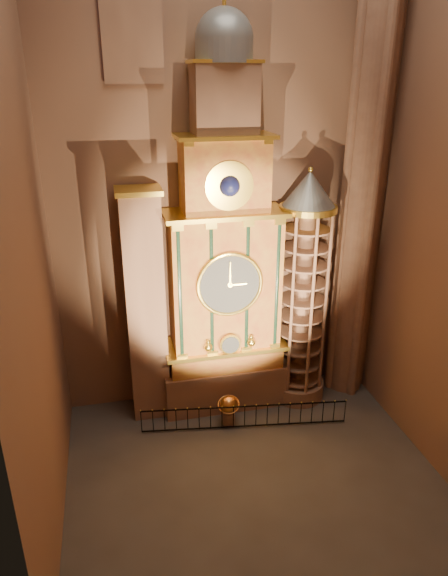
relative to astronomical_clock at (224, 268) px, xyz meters
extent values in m
plane|color=#383330|center=(0.00, -4.96, -6.68)|extent=(14.00, 14.00, 0.00)
plane|color=#876148|center=(0.00, 1.04, 4.32)|extent=(22.00, 0.00, 22.00)
plane|color=#876148|center=(-7.00, -4.96, 4.32)|extent=(0.00, 22.00, 22.00)
cube|color=#8C634C|center=(0.00, 0.04, -5.68)|extent=(5.60, 2.20, 2.00)
cube|color=#993C21|center=(0.00, 0.04, -4.18)|extent=(5.00, 2.00, 1.00)
cube|color=#FFD64B|center=(0.00, -0.01, -3.63)|extent=(5.40, 2.30, 0.18)
cube|color=#993C21|center=(0.00, 0.04, -0.68)|extent=(4.60, 2.00, 6.00)
cylinder|color=black|center=(-2.05, -0.82, -0.68)|extent=(0.32, 0.32, 5.60)
cylinder|color=black|center=(-0.75, -0.82, -0.68)|extent=(0.32, 0.32, 5.60)
cylinder|color=black|center=(0.75, -0.82, -0.68)|extent=(0.32, 0.32, 5.60)
cylinder|color=black|center=(2.05, -0.82, -0.68)|extent=(0.32, 0.32, 5.60)
cube|color=#FFD64B|center=(0.00, -0.01, 2.37)|extent=(5.00, 2.25, 0.18)
cylinder|color=#2D3033|center=(0.00, -0.97, -0.38)|extent=(2.60, 0.12, 2.60)
torus|color=#FFD64B|center=(0.00, -1.02, -0.38)|extent=(2.80, 0.16, 2.80)
cylinder|color=#FFD64B|center=(0.00, -1.12, -3.08)|extent=(0.90, 0.10, 0.90)
sphere|color=#FFD64B|center=(-0.95, -1.07, -3.13)|extent=(0.36, 0.36, 0.36)
sphere|color=#FFD64B|center=(0.95, -1.07, -3.13)|extent=(0.36, 0.36, 0.36)
cube|color=#993C21|center=(0.00, 0.04, 3.82)|extent=(3.40, 1.80, 3.00)
sphere|color=#0B0C3B|center=(0.00, -0.87, 3.62)|extent=(0.80, 0.80, 0.80)
cube|color=#FFD64B|center=(0.00, -0.01, 5.37)|extent=(3.80, 2.00, 0.15)
cube|color=#8C634C|center=(0.00, 0.04, 6.62)|extent=(2.40, 1.60, 2.60)
sphere|color=slate|center=(0.00, 0.04, 8.72)|extent=(2.10, 2.10, 2.10)
cylinder|color=#FFD64B|center=(0.00, 0.04, 9.62)|extent=(0.14, 0.14, 0.80)
cube|color=#8C634C|center=(-3.40, 0.04, -1.68)|extent=(1.60, 1.40, 10.00)
cube|color=#FFD64B|center=(-3.40, -0.38, -3.68)|extent=(1.35, 0.10, 2.10)
cube|color=#471C13|center=(-3.40, -0.44, -3.68)|extent=(1.05, 0.04, 1.75)
cube|color=#FFD64B|center=(-3.40, -0.38, -1.08)|extent=(1.35, 0.10, 2.10)
cube|color=#471C13|center=(-3.40, -0.44, -1.08)|extent=(1.05, 0.04, 1.75)
cube|color=#FFD64B|center=(-3.40, -0.38, 1.52)|extent=(1.35, 0.10, 2.10)
cube|color=#471C13|center=(-3.40, -0.44, 1.52)|extent=(1.05, 0.04, 1.75)
cube|color=#FFD64B|center=(-3.40, 0.04, 3.42)|extent=(1.80, 1.60, 0.20)
cylinder|color=#8C634C|center=(3.50, -0.26, -6.28)|extent=(2.50, 2.50, 0.80)
cylinder|color=#8C634C|center=(3.50, -0.26, -1.78)|extent=(0.70, 0.70, 8.20)
cylinder|color=#FFD64B|center=(3.50, -0.26, 2.42)|extent=(2.40, 2.40, 0.25)
cone|color=slate|center=(3.50, -0.26, 3.22)|extent=(2.30, 2.30, 1.50)
sphere|color=#FFD64B|center=(3.50, -0.26, 4.02)|extent=(0.20, 0.20, 0.20)
cylinder|color=#8C634C|center=(6.10, 0.04, 4.32)|extent=(1.60, 1.60, 22.00)
cylinder|color=#8C634C|center=(6.90, 0.04, 4.32)|extent=(0.44, 0.44, 22.00)
cylinder|color=#8C634C|center=(5.30, 0.04, 4.32)|extent=(0.44, 0.44, 22.00)
cylinder|color=#8C634C|center=(6.10, 0.84, 4.32)|extent=(0.44, 0.44, 22.00)
cylinder|color=#8C634C|center=(6.10, -0.76, 4.32)|extent=(0.44, 0.44, 22.00)
cube|color=navy|center=(-3.20, 0.98, 9.82)|extent=(2.00, 0.10, 5.00)
cube|color=#8C634C|center=(-3.20, 0.92, 9.82)|extent=(2.20, 0.06, 5.20)
cylinder|color=#8C634C|center=(-0.21, -1.76, -6.37)|extent=(0.52, 0.52, 0.61)
sphere|color=#D1833B|center=(-0.21, -1.76, -5.67)|extent=(0.79, 0.79, 0.79)
torus|color=#D1833B|center=(-0.21, -1.76, -5.67)|extent=(1.20, 1.17, 0.42)
cube|color=black|center=(0.40, -2.20, -5.56)|extent=(8.76, 1.29, 0.05)
cube|color=black|center=(0.40, -2.20, -6.58)|extent=(8.76, 1.29, 0.05)
camera|label=1|loc=(-4.55, -19.80, 7.53)|focal=32.00mm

